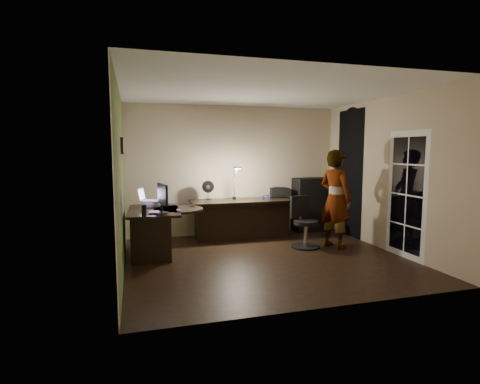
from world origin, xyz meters
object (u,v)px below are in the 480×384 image
object	(u,v)px
monitor	(161,203)
office_chair	(306,222)
desk_left	(154,232)
desk_right	(243,219)
person	(335,199)
cabinet	(311,204)

from	to	relation	value
monitor	office_chair	world-z (taller)	monitor
desk_left	desk_right	bearing A→B (deg)	25.76
desk_left	monitor	size ratio (longest dim) A/B	2.70
person	desk_left	bearing A→B (deg)	61.46
person	office_chair	bearing A→B (deg)	53.53
desk_left	person	bearing A→B (deg)	-4.41
desk_right	monitor	bearing A→B (deg)	-142.56
desk_left	desk_right	world-z (taller)	desk_left
cabinet	person	size ratio (longest dim) A/B	0.65
desk_right	cabinet	size ratio (longest dim) A/B	1.78
desk_left	monitor	world-z (taller)	monitor
desk_right	person	distance (m)	1.90
desk_left	person	xyz separation A→B (m)	(3.21, -0.40, 0.50)
person	monitor	bearing A→B (deg)	70.70
cabinet	person	xyz separation A→B (m)	(-0.24, -1.43, 0.31)
desk_right	cabinet	bearing A→B (deg)	9.36
office_chair	desk_left	bearing A→B (deg)	165.29
desk_right	person	size ratio (longest dim) A/B	1.16
desk_left	office_chair	world-z (taller)	office_chair
monitor	person	size ratio (longest dim) A/B	0.28
desk_left	office_chair	xyz separation A→B (m)	(2.70, -0.26, 0.08)
desk_left	person	size ratio (longest dim) A/B	0.76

